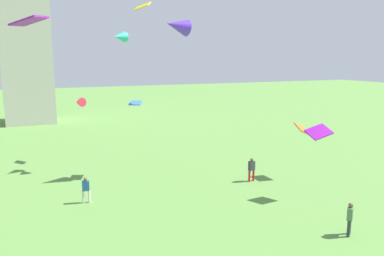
% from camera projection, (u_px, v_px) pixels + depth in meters
% --- Properties ---
extents(person_0, '(0.56, 0.33, 1.83)m').
position_uv_depth(person_0, '(252.00, 168.00, 28.93)').
color(person_0, red).
rests_on(person_0, ground_plane).
extents(person_2, '(0.54, 0.51, 1.82)m').
position_uv_depth(person_2, '(350.00, 217.00, 20.05)').
color(person_2, '#2D3338').
rests_on(person_2, ground_plane).
extents(person_3, '(0.53, 0.33, 1.72)m').
position_uv_depth(person_3, '(86.00, 188.00, 24.61)').
color(person_3, silver).
rests_on(person_3, ground_plane).
extents(kite_flying_0, '(1.72, 1.07, 0.90)m').
position_uv_depth(kite_flying_0, '(319.00, 132.00, 24.90)').
color(kite_flying_0, '#7D0CB3').
extents(kite_flying_1, '(1.36, 1.56, 0.25)m').
position_uv_depth(kite_flying_1, '(135.00, 103.00, 29.70)').
color(kite_flying_1, blue).
extents(kite_flying_2, '(1.63, 1.73, 0.87)m').
position_uv_depth(kite_flying_2, '(142.00, 6.00, 33.56)').
color(kite_flying_2, yellow).
extents(kite_flying_3, '(1.25, 1.44, 0.89)m').
position_uv_depth(kite_flying_3, '(302.00, 129.00, 29.61)').
color(kite_flying_3, '#B76218').
extents(kite_flying_4, '(2.16, 1.61, 1.53)m').
position_uv_depth(kite_flying_4, '(177.00, 26.00, 28.40)').
color(kite_flying_4, '#5C2FE4').
extents(kite_flying_5, '(1.05, 1.28, 0.83)m').
position_uv_depth(kite_flying_5, '(79.00, 102.00, 31.03)').
color(kite_flying_5, red).
extents(kite_flying_8, '(1.51, 1.43, 0.89)m').
position_uv_depth(kite_flying_8, '(120.00, 37.00, 30.72)').
color(kite_flying_8, '#2BB9AB').
extents(kite_flying_9, '(1.80, 1.77, 0.47)m').
position_uv_depth(kite_flying_9, '(29.00, 21.00, 17.27)').
color(kite_flying_9, purple).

